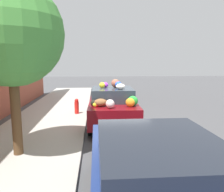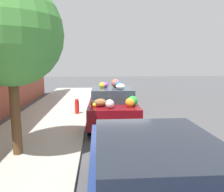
{
  "view_description": "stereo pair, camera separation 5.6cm",
  "coord_description": "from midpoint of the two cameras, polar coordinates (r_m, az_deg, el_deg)",
  "views": [
    {
      "loc": [
        -8.39,
        0.7,
        2.45
      ],
      "look_at": [
        0.0,
        0.07,
        1.15
      ],
      "focal_mm": 35.0,
      "sensor_mm": 36.0,
      "label": 1
    },
    {
      "loc": [
        -8.4,
        0.65,
        2.45
      ],
      "look_at": [
        0.0,
        0.07,
        1.15
      ],
      "focal_mm": 35.0,
      "sensor_mm": 36.0,
      "label": 2
    }
  ],
  "objects": [
    {
      "name": "parked_car_plain",
      "position": [
        3.41,
        10.72,
        -21.09
      ],
      "size": [
        4.41,
        1.86,
        1.47
      ],
      "rotation": [
        0.0,
        0.0,
        -0.0
      ],
      "color": "navy",
      "rests_on": "ground"
    },
    {
      "name": "ground_plane",
      "position": [
        8.77,
        0.29,
        -7.46
      ],
      "size": [
        60.0,
        60.0,
        0.0
      ],
      "primitive_type": "plane",
      "color": "#4C4C4F"
    },
    {
      "name": "street_tree",
      "position": [
        5.94,
        -25.23,
        14.45
      ],
      "size": [
        2.57,
        2.57,
        4.32
      ],
      "color": "brown",
      "rests_on": "sidewalk_curb"
    },
    {
      "name": "art_car",
      "position": [
        8.53,
        -0.15,
        -2.44
      ],
      "size": [
        3.99,
        1.84,
        1.81
      ],
      "rotation": [
        0.0,
        0.0,
        -0.02
      ],
      "color": "maroon",
      "rests_on": "ground"
    },
    {
      "name": "sidewalk_curb",
      "position": [
        8.96,
        -17.33,
        -7.17
      ],
      "size": [
        24.0,
        3.2,
        0.1
      ],
      "color": "#B2ADA3",
      "rests_on": "ground"
    },
    {
      "name": "fire_hydrant",
      "position": [
        10.21,
        -9.37,
        -2.65
      ],
      "size": [
        0.2,
        0.2,
        0.7
      ],
      "color": "red",
      "rests_on": "sidewalk_curb"
    }
  ]
}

